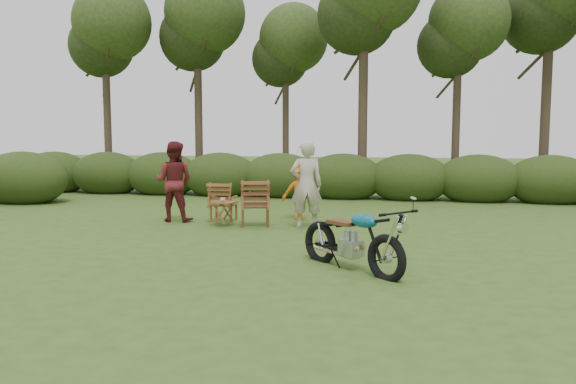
% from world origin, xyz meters
% --- Properties ---
extents(ground, '(80.00, 80.00, 0.00)m').
position_xyz_m(ground, '(0.00, 0.00, 0.00)').
color(ground, '#304B19').
rests_on(ground, ground).
extents(tree_line, '(22.52, 11.62, 8.14)m').
position_xyz_m(tree_line, '(0.50, 9.74, 3.81)').
color(tree_line, '#392A1F').
rests_on(tree_line, ground).
extents(motorcycle, '(1.98, 1.87, 1.13)m').
position_xyz_m(motorcycle, '(1.08, -0.21, 0.00)').
color(motorcycle, '#0E94BE').
rests_on(motorcycle, ground).
extents(lawn_chair_right, '(0.85, 0.85, 1.00)m').
position_xyz_m(lawn_chair_right, '(-1.33, 3.35, 0.00)').
color(lawn_chair_right, '#5A2E16').
rests_on(lawn_chair_right, ground).
extents(lawn_chair_left, '(0.62, 0.62, 0.89)m').
position_xyz_m(lawn_chair_left, '(-2.20, 3.83, 0.00)').
color(lawn_chair_left, brown).
rests_on(lawn_chair_left, ground).
extents(side_table, '(0.60, 0.54, 0.53)m').
position_xyz_m(side_table, '(-1.98, 3.13, 0.27)').
color(side_table, brown).
rests_on(side_table, ground).
extents(cup, '(0.15, 0.15, 0.09)m').
position_xyz_m(cup, '(-1.98, 3.11, 0.58)').
color(cup, beige).
rests_on(cup, side_table).
extents(adult_a, '(0.76, 0.59, 1.84)m').
position_xyz_m(adult_a, '(-0.18, 3.22, 0.00)').
color(adult_a, '#BCAE9B').
rests_on(adult_a, ground).
extents(adult_b, '(0.89, 0.70, 1.82)m').
position_xyz_m(adult_b, '(-3.28, 3.56, 0.00)').
color(adult_b, maroon).
rests_on(adult_b, ground).
extents(child, '(0.89, 0.58, 1.29)m').
position_xyz_m(child, '(-0.54, 4.42, 0.00)').
color(child, orange).
rests_on(child, ground).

